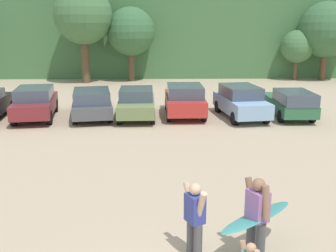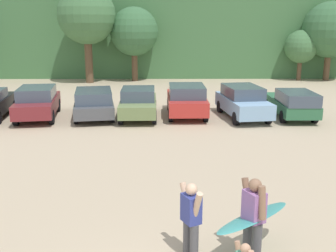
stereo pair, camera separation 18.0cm
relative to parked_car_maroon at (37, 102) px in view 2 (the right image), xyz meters
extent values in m
cube|color=#427042|center=(7.00, 20.84, 2.50)|extent=(108.00, 12.00, 6.69)
cylinder|color=brown|center=(0.36, 12.63, 0.85)|extent=(0.62, 0.62, 3.41)
sphere|color=#427042|center=(0.36, 12.63, 4.50)|extent=(4.58, 4.58, 4.58)
cylinder|color=brown|center=(3.98, 13.63, 0.34)|extent=(0.49, 0.49, 2.38)
sphere|color=#38663D|center=(3.98, 13.63, 3.21)|extent=(3.96, 3.96, 3.96)
cylinder|color=brown|center=(17.87, 13.92, -0.02)|extent=(0.37, 0.37, 1.66)
sphere|color=#427042|center=(17.87, 13.92, 1.97)|extent=(2.74, 2.74, 2.74)
cylinder|color=brown|center=(20.19, 13.89, 0.27)|extent=(0.51, 0.51, 2.24)
sphere|color=#38663D|center=(20.19, 13.89, 3.35)|extent=(4.60, 4.60, 4.60)
cylinder|color=black|center=(-1.86, 1.49, -0.53)|extent=(0.29, 0.67, 0.65)
cube|color=maroon|center=(0.00, 0.02, -0.16)|extent=(2.50, 4.70, 0.67)
cube|color=#3F4C5B|center=(0.01, -0.04, 0.47)|extent=(2.04, 2.65, 0.59)
cylinder|color=black|center=(-1.05, 1.35, -0.50)|extent=(0.32, 0.73, 0.70)
cylinder|color=black|center=(0.60, 1.60, -0.50)|extent=(0.32, 0.73, 0.70)
cylinder|color=black|center=(-0.60, -1.57, -0.50)|extent=(0.32, 0.73, 0.70)
cylinder|color=black|center=(1.04, -1.32, -0.50)|extent=(0.32, 0.73, 0.70)
cube|color=#4C4F54|center=(2.82, 0.41, -0.25)|extent=(2.69, 5.03, 0.59)
cube|color=#3F4C5B|center=(2.91, -0.13, 0.33)|extent=(2.20, 2.97, 0.58)
cylinder|color=black|center=(1.70, 1.82, -0.54)|extent=(0.32, 0.64, 0.61)
cylinder|color=black|center=(3.41, 2.11, -0.54)|extent=(0.32, 0.64, 0.61)
cylinder|color=black|center=(2.23, -1.28, -0.54)|extent=(0.32, 0.64, 0.61)
cylinder|color=black|center=(3.93, -1.00, -0.54)|extent=(0.32, 0.64, 0.61)
cube|color=#6B7F4C|center=(5.16, 0.01, -0.20)|extent=(1.92, 4.19, 0.62)
cube|color=#3F4C5B|center=(5.16, 0.10, 0.39)|extent=(1.72, 2.22, 0.57)
cylinder|color=black|center=(4.31, 1.36, -0.51)|extent=(0.24, 0.68, 0.67)
cylinder|color=black|center=(5.93, 1.40, -0.51)|extent=(0.24, 0.68, 0.67)
cylinder|color=black|center=(4.38, -1.38, -0.51)|extent=(0.24, 0.68, 0.67)
cylinder|color=black|center=(6.01, -1.33, -0.51)|extent=(0.24, 0.68, 0.67)
cube|color=#B72D28|center=(7.66, 0.60, -0.15)|extent=(2.01, 4.43, 0.72)
cube|color=#3F4C5B|center=(7.66, 0.30, 0.50)|extent=(1.82, 2.45, 0.59)
cylinder|color=black|center=(6.76, 2.04, -0.51)|extent=(0.23, 0.68, 0.68)
cylinder|color=black|center=(8.51, 2.06, -0.51)|extent=(0.23, 0.68, 0.68)
cylinder|color=black|center=(6.81, -0.87, -0.51)|extent=(0.23, 0.68, 0.68)
cylinder|color=black|center=(8.55, -0.84, -0.51)|extent=(0.23, 0.68, 0.68)
cube|color=#84ADD1|center=(10.53, -0.02, -0.16)|extent=(2.38, 4.54, 0.73)
cube|color=#3F4C5B|center=(10.51, 0.14, 0.50)|extent=(1.97, 2.67, 0.59)
cylinder|color=black|center=(9.54, 1.28, -0.53)|extent=(0.31, 0.67, 0.64)
cylinder|color=black|center=(11.13, 1.51, -0.53)|extent=(0.31, 0.67, 0.64)
cylinder|color=black|center=(9.94, -1.55, -0.53)|extent=(0.31, 0.67, 0.64)
cylinder|color=black|center=(11.53, -1.32, -0.53)|extent=(0.31, 0.67, 0.64)
cube|color=#2D6642|center=(13.09, 0.37, -0.25)|extent=(1.73, 4.59, 0.58)
cube|color=#3F4C5B|center=(13.09, -0.67, 0.33)|extent=(1.58, 2.55, 0.58)
cylinder|color=black|center=(12.32, 1.89, -0.54)|extent=(0.22, 0.62, 0.62)
cylinder|color=black|center=(13.87, 1.89, -0.54)|extent=(0.22, 0.62, 0.62)
cylinder|color=black|center=(12.32, -1.14, -0.54)|extent=(0.22, 0.62, 0.62)
cylinder|color=black|center=(13.86, -1.14, -0.54)|extent=(0.22, 0.62, 0.62)
cylinder|color=#4C4C51|center=(8.43, -12.98, -0.43)|extent=(0.20, 0.20, 0.84)
cylinder|color=#4C4C51|center=(8.29, -12.71, -0.43)|extent=(0.20, 0.20, 0.84)
cube|color=#9966A5|center=(8.36, -12.85, 0.31)|extent=(0.48, 0.53, 0.65)
sphere|color=#8C664C|center=(8.36, -12.85, 0.77)|extent=(0.27, 0.27, 0.27)
cylinder|color=#8C664C|center=(8.47, -13.06, 0.48)|extent=(0.22, 0.25, 0.69)
cylinder|color=#8C664C|center=(8.25, -12.64, 0.48)|extent=(0.28, 0.37, 0.69)
sphere|color=tan|center=(7.91, -14.34, 0.24)|extent=(0.18, 0.18, 0.18)
cylinder|color=#4C4C51|center=(7.15, -12.91, -0.46)|extent=(0.18, 0.18, 0.78)
cylinder|color=#4C4C51|center=(7.02, -12.66, -0.46)|extent=(0.18, 0.18, 0.78)
cube|color=#333D8C|center=(7.08, -12.78, 0.23)|extent=(0.45, 0.49, 0.60)
sphere|color=#D8AD8C|center=(7.08, -12.78, 0.66)|extent=(0.25, 0.25, 0.25)
cylinder|color=#D8AD8C|center=(7.18, -12.98, 0.39)|extent=(0.27, 0.36, 0.64)
cylinder|color=#D8AD8C|center=(6.98, -12.59, 0.39)|extent=(0.31, 0.43, 0.62)
ellipsoid|color=teal|center=(8.40, -12.71, -0.01)|extent=(2.07, 1.91, 0.22)
camera|label=1|loc=(6.38, -20.44, 3.95)|focal=43.42mm
camera|label=2|loc=(6.56, -20.45, 3.95)|focal=43.42mm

